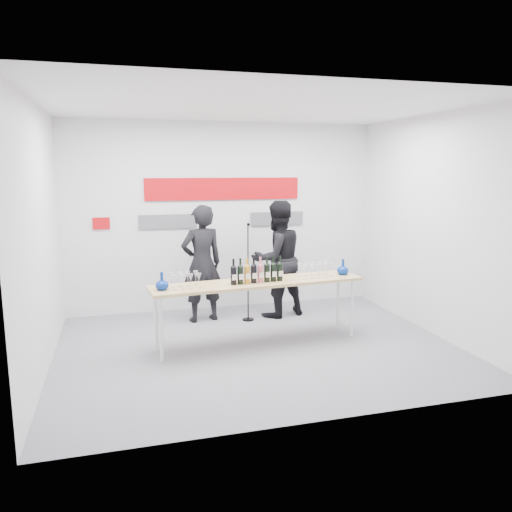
# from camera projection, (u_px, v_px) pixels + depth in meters

# --- Properties ---
(ground) EXTENTS (5.00, 5.00, 0.00)m
(ground) POSITION_uv_depth(u_px,v_px,m) (257.00, 347.00, 6.43)
(ground) COLOR slate
(ground) RESTS_ON ground
(back_wall) EXTENTS (5.00, 0.04, 3.00)m
(back_wall) POSITION_uv_depth(u_px,v_px,m) (224.00, 217.00, 8.06)
(back_wall) COLOR silver
(back_wall) RESTS_ON ground
(signage) EXTENTS (3.38, 0.02, 0.79)m
(signage) POSITION_uv_depth(u_px,v_px,m) (221.00, 198.00, 7.97)
(signage) COLOR #BB080E
(signage) RESTS_ON back_wall
(tasting_table) EXTENTS (2.82, 0.80, 0.83)m
(tasting_table) POSITION_uv_depth(u_px,v_px,m) (258.00, 286.00, 6.44)
(tasting_table) COLOR tan
(tasting_table) RESTS_ON ground
(wine_bottles) EXTENTS (0.71, 0.14, 0.33)m
(wine_bottles) POSITION_uv_depth(u_px,v_px,m) (257.00, 270.00, 6.33)
(wine_bottles) COLOR black
(wine_bottles) RESTS_ON tasting_table
(decanter_left) EXTENTS (0.16, 0.16, 0.21)m
(decanter_left) POSITION_uv_depth(u_px,v_px,m) (162.00, 281.00, 5.96)
(decanter_left) COLOR navy
(decanter_left) RESTS_ON tasting_table
(decanter_right) EXTENTS (0.16, 0.16, 0.21)m
(decanter_right) POSITION_uv_depth(u_px,v_px,m) (343.00, 267.00, 6.83)
(decanter_right) COLOR navy
(decanter_right) RESTS_ON tasting_table
(glasses_left) EXTENTS (0.38, 0.25, 0.18)m
(glasses_left) POSITION_uv_depth(u_px,v_px,m) (185.00, 280.00, 6.08)
(glasses_left) COLOR silver
(glasses_left) RESTS_ON tasting_table
(glasses_right) EXTENTS (0.48, 0.26, 0.18)m
(glasses_right) POSITION_uv_depth(u_px,v_px,m) (315.00, 270.00, 6.70)
(glasses_right) COLOR silver
(glasses_right) RESTS_ON tasting_table
(presenter_left) EXTENTS (0.71, 0.54, 1.75)m
(presenter_left) POSITION_uv_depth(u_px,v_px,m) (202.00, 264.00, 7.41)
(presenter_left) COLOR black
(presenter_left) RESTS_ON ground
(presenter_right) EXTENTS (1.02, 0.88, 1.79)m
(presenter_right) POSITION_uv_depth(u_px,v_px,m) (277.00, 259.00, 7.67)
(presenter_right) COLOR black
(presenter_right) RESTS_ON ground
(mic_stand) EXTENTS (0.17, 0.17, 1.49)m
(mic_stand) POSITION_uv_depth(u_px,v_px,m) (248.00, 291.00, 7.49)
(mic_stand) COLOR black
(mic_stand) RESTS_ON ground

